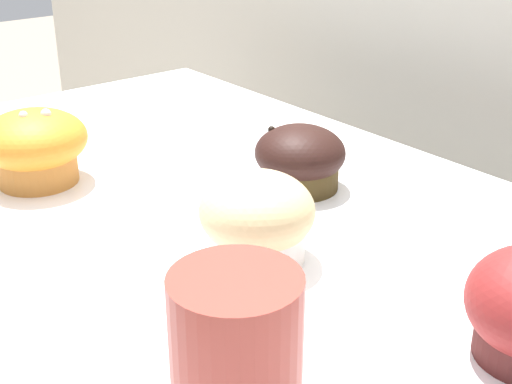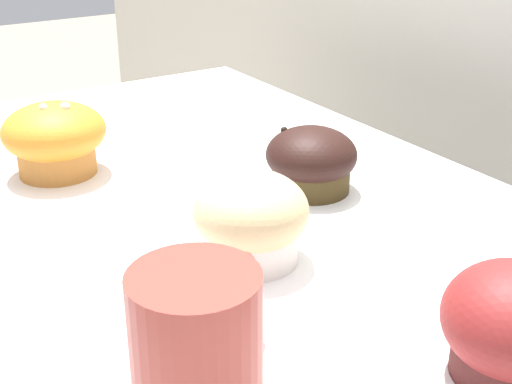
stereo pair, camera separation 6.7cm
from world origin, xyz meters
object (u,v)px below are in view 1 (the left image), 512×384
(muffin_back_right, at_px, (35,146))
(muffin_front_left, at_px, (257,219))
(coffee_cup, at_px, (237,337))
(muffin_back_left, at_px, (300,159))

(muffin_back_right, relative_size, muffin_front_left, 1.14)
(muffin_front_left, height_order, coffee_cup, coffee_cup)
(muffin_back_left, height_order, muffin_back_right, muffin_back_right)
(muffin_back_left, distance_m, muffin_back_right, 0.30)
(muffin_back_left, xyz_separation_m, muffin_back_right, (-0.20, -0.22, 0.01))
(muffin_back_right, distance_m, muffin_front_left, 0.31)
(muffin_front_left, relative_size, coffee_cup, 0.86)
(muffin_back_right, relative_size, coffee_cup, 0.98)
(muffin_back_left, relative_size, coffee_cup, 0.83)
(muffin_back_left, bearing_deg, muffin_back_right, -131.89)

